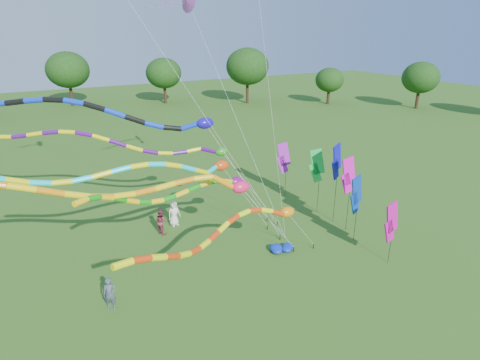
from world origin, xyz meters
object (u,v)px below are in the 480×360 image
tube_kite_orange (133,188)px  person_c (161,221)px  person_b (110,294)px  person_a (174,213)px  tube_kite_red (238,227)px  blue_nylon_heap (286,247)px

tube_kite_orange → person_c: (2.69, 5.25, -4.75)m
tube_kite_orange → person_b: tube_kite_orange is taller
person_a → person_c: person_a is taller
person_a → person_b: person_a is taller
tube_kite_red → person_a: tube_kite_red is taller
person_b → blue_nylon_heap: bearing=24.2°
tube_kite_orange → person_a: bearing=62.1°
tube_kite_red → person_b: (-5.48, 2.52, -3.31)m
tube_kite_red → blue_nylon_heap: tube_kite_red is taller
tube_kite_orange → person_b: bearing=-151.3°
person_a → tube_kite_red: bearing=-100.8°
tube_kite_orange → person_a: size_ratio=9.87×
tube_kite_orange → person_b: 5.14m
person_a → person_b: 8.71m
tube_kite_orange → person_b: size_ratio=10.49×
tube_kite_red → blue_nylon_heap: size_ratio=11.31×
tube_kite_red → person_c: size_ratio=7.29×
tube_kite_orange → person_c: 7.57m
person_c → tube_kite_red: bearing=166.2°
tube_kite_orange → blue_nylon_heap: 10.08m
tube_kite_red → person_a: 9.77m
blue_nylon_heap → person_a: 7.87m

